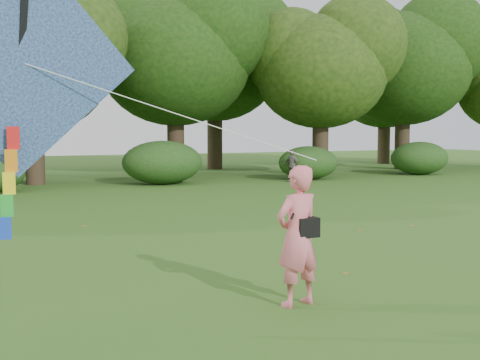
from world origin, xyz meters
name	(u,v)px	position (x,y,z in m)	size (l,w,h in m)	color
ground	(344,294)	(0.00, 0.00, 0.00)	(100.00, 100.00, 0.00)	#265114
man_kite_flyer	(297,236)	(-0.87, -0.18, 0.93)	(0.68, 0.45, 1.86)	#E56B7B
bystander_right	(292,166)	(8.66, 16.61, 0.73)	(0.85, 0.35, 1.45)	slate
crossbody_bag	(306,226)	(-0.75, -0.21, 1.05)	(0.43, 0.20, 0.72)	black
flying_kite	(21,66)	(-4.20, 0.38, 3.05)	(4.93, 0.99, 3.36)	#2754AC
tree_line	(105,63)	(1.67, 22.88, 5.60)	(54.70, 15.30, 9.48)	#3A2D1E
shrub_band	(76,167)	(-0.72, 17.60, 0.86)	(39.15, 3.22, 1.88)	#264919
fallen_leaves	(213,256)	(-0.71, 3.18, 0.01)	(10.15, 12.17, 0.01)	olive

